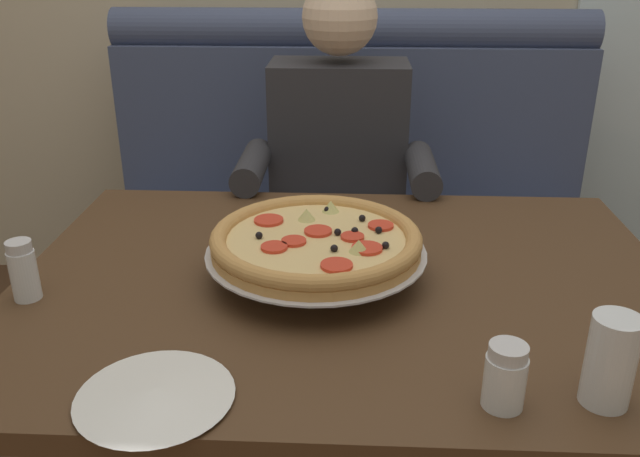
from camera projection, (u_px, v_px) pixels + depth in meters
name	position (u px, v px, depth m)	size (l,w,h in m)	color
booth_bench	(348.00, 237.00, 2.30)	(1.65, 0.78, 1.13)	#424C6B
dining_table	(345.00, 314.00, 1.33)	(1.28, 0.94, 0.73)	#4C331E
diner_main	(337.00, 177.00, 1.93)	(0.54, 0.64, 1.27)	#2D3342
pizza	(316.00, 243.00, 1.27)	(0.43, 0.43, 0.11)	silver
shaker_pepper_flakes	(24.00, 275.00, 1.21)	(0.05, 0.05, 0.11)	white
shaker_oregano	(505.00, 380.00, 0.93)	(0.06, 0.06, 0.10)	white
plate_near_left	(155.00, 393.00, 0.95)	(0.23, 0.23, 0.02)	white
drinking_glass	(610.00, 365.00, 0.93)	(0.07, 0.07, 0.14)	silver
patio_chair	(615.00, 128.00, 3.15)	(0.41, 0.40, 0.86)	black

